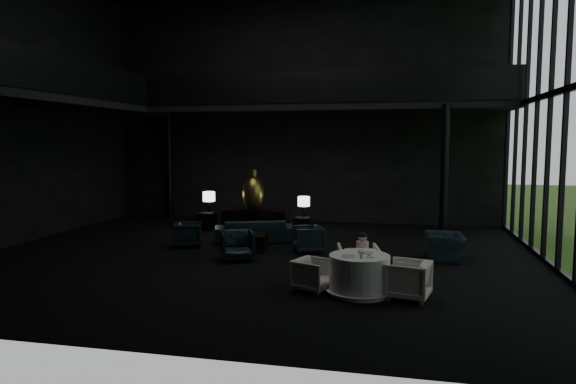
% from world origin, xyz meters
% --- Properties ---
extents(floor, '(14.00, 12.00, 0.02)m').
position_xyz_m(floor, '(0.00, 0.00, 0.00)').
color(floor, black).
rests_on(floor, ground).
extents(wall_back, '(14.00, 0.04, 8.00)m').
position_xyz_m(wall_back, '(0.00, 6.00, 4.00)').
color(wall_back, black).
rests_on(wall_back, ground).
extents(wall_front, '(14.00, 0.04, 8.00)m').
position_xyz_m(wall_front, '(0.00, -6.00, 4.00)').
color(wall_front, black).
rests_on(wall_front, ground).
extents(wall_left, '(0.04, 12.00, 8.00)m').
position_xyz_m(wall_left, '(-7.00, 0.00, 4.00)').
color(wall_left, black).
rests_on(wall_left, ground).
extents(curtain_wall, '(0.20, 12.00, 8.00)m').
position_xyz_m(curtain_wall, '(6.95, 0.00, 4.00)').
color(curtain_wall, black).
rests_on(curtain_wall, ground).
extents(mezzanine_left, '(2.00, 12.00, 0.25)m').
position_xyz_m(mezzanine_left, '(-6.00, 0.00, 4.00)').
color(mezzanine_left, black).
rests_on(mezzanine_left, wall_left).
extents(mezzanine_back, '(12.00, 2.00, 0.25)m').
position_xyz_m(mezzanine_back, '(1.00, 5.00, 4.00)').
color(mezzanine_back, black).
rests_on(mezzanine_back, wall_back).
extents(railing_left, '(0.06, 12.00, 1.00)m').
position_xyz_m(railing_left, '(-5.00, 0.00, 4.60)').
color(railing_left, black).
rests_on(railing_left, mezzanine_left).
extents(railing_back, '(12.00, 0.06, 1.00)m').
position_xyz_m(railing_back, '(1.00, 4.00, 4.60)').
color(railing_back, black).
rests_on(railing_back, mezzanine_back).
extents(column_nw, '(0.24, 0.24, 4.00)m').
position_xyz_m(column_nw, '(-5.00, 5.70, 2.00)').
color(column_nw, black).
rests_on(column_nw, floor).
extents(column_ne, '(0.24, 0.24, 4.00)m').
position_xyz_m(column_ne, '(4.80, 4.00, 2.00)').
color(column_ne, black).
rests_on(column_ne, floor).
extents(console, '(2.13, 0.48, 0.68)m').
position_xyz_m(console, '(-1.07, 3.64, 0.34)').
color(console, black).
rests_on(console, floor).
extents(bronze_urn, '(0.71, 0.71, 1.32)m').
position_xyz_m(bronze_urn, '(-1.07, 3.47, 1.24)').
color(bronze_urn, '#B79345').
rests_on(bronze_urn, console).
extents(side_table_left, '(0.51, 0.51, 0.56)m').
position_xyz_m(side_table_left, '(-2.67, 3.49, 0.28)').
color(side_table_left, black).
rests_on(side_table_left, floor).
extents(table_lamp_left, '(0.40, 0.40, 0.67)m').
position_xyz_m(table_lamp_left, '(-2.67, 3.73, 1.04)').
color(table_lamp_left, black).
rests_on(table_lamp_left, side_table_left).
extents(side_table_right, '(0.47, 0.47, 0.51)m').
position_xyz_m(side_table_right, '(0.53, 3.50, 0.26)').
color(side_table_right, black).
rests_on(side_table_right, floor).
extents(table_lamp_right, '(0.38, 0.38, 0.63)m').
position_xyz_m(table_lamp_right, '(0.53, 3.69, 0.97)').
color(table_lamp_right, black).
rests_on(table_lamp_right, side_table_right).
extents(sofa, '(2.51, 1.50, 0.94)m').
position_xyz_m(sofa, '(-0.57, 1.83, 0.47)').
color(sofa, black).
rests_on(sofa, floor).
extents(lounge_armchair_west, '(0.83, 0.85, 0.70)m').
position_xyz_m(lounge_armchair_west, '(-2.16, 0.82, 0.35)').
color(lounge_armchair_west, black).
rests_on(lounge_armchair_west, floor).
extents(lounge_armchair_east, '(0.89, 0.91, 0.73)m').
position_xyz_m(lounge_armchair_east, '(1.17, 0.82, 0.37)').
color(lounge_armchair_east, black).
rests_on(lounge_armchair_east, floor).
extents(lounge_armchair_south, '(1.01, 0.99, 0.81)m').
position_xyz_m(lounge_armchair_south, '(-0.35, -0.44, 0.40)').
color(lounge_armchair_south, black).
rests_on(lounge_armchair_south, floor).
extents(window_armchair, '(0.63, 0.94, 0.81)m').
position_xyz_m(window_armchair, '(4.58, 0.65, 0.40)').
color(window_armchair, '#1A252E').
rests_on(window_armchair, floor).
extents(coffee_table, '(1.10, 1.10, 0.43)m').
position_xyz_m(coffee_table, '(-0.46, 0.79, 0.22)').
color(coffee_table, black).
rests_on(coffee_table, floor).
extents(dining_table, '(1.30, 1.30, 0.75)m').
position_xyz_m(dining_table, '(2.77, -2.62, 0.33)').
color(dining_table, white).
rests_on(dining_table, floor).
extents(dining_chair_north, '(1.01, 0.97, 0.90)m').
position_xyz_m(dining_chair_north, '(2.67, -1.72, 0.45)').
color(dining_chair_north, silver).
rests_on(dining_chair_north, floor).
extents(dining_chair_east, '(0.85, 0.89, 0.77)m').
position_xyz_m(dining_chair_east, '(3.67, -2.71, 0.38)').
color(dining_chair_east, '#BDB7AC').
rests_on(dining_chair_east, floor).
extents(dining_chair_west, '(0.72, 0.74, 0.60)m').
position_xyz_m(dining_chair_west, '(1.88, -2.59, 0.30)').
color(dining_chair_west, silver).
rests_on(dining_chair_west, floor).
extents(child, '(0.26, 0.26, 0.55)m').
position_xyz_m(child, '(2.76, -1.61, 0.72)').
color(child, pink).
rests_on(child, dining_chair_north).
extents(plate_a, '(0.31, 0.31, 0.02)m').
position_xyz_m(plate_a, '(2.58, -2.77, 0.76)').
color(plate_a, white).
rests_on(plate_a, dining_table).
extents(plate_b, '(0.29, 0.29, 0.02)m').
position_xyz_m(plate_b, '(2.92, -2.41, 0.76)').
color(plate_b, white).
rests_on(plate_b, dining_table).
extents(saucer, '(0.17, 0.17, 0.01)m').
position_xyz_m(saucer, '(2.98, -2.75, 0.76)').
color(saucer, white).
rests_on(saucer, dining_table).
extents(coffee_cup, '(0.09, 0.09, 0.06)m').
position_xyz_m(coffee_cup, '(2.96, -2.67, 0.79)').
color(coffee_cup, white).
rests_on(coffee_cup, saucer).
extents(cereal_bowl, '(0.15, 0.15, 0.07)m').
position_xyz_m(cereal_bowl, '(2.80, -2.44, 0.79)').
color(cereal_bowl, white).
rests_on(cereal_bowl, dining_table).
extents(cream_pot, '(0.07, 0.07, 0.07)m').
position_xyz_m(cream_pot, '(2.82, -2.89, 0.78)').
color(cream_pot, '#99999E').
rests_on(cream_pot, dining_table).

